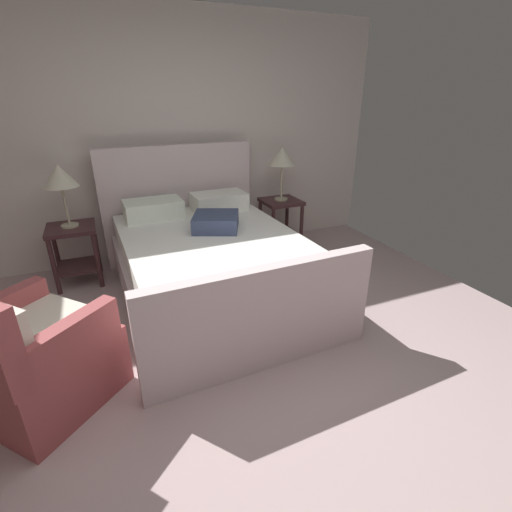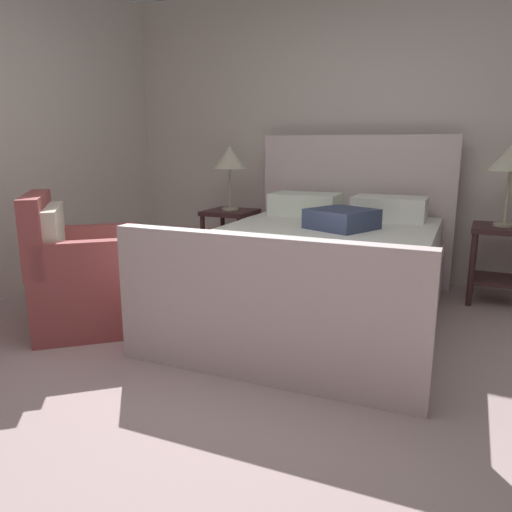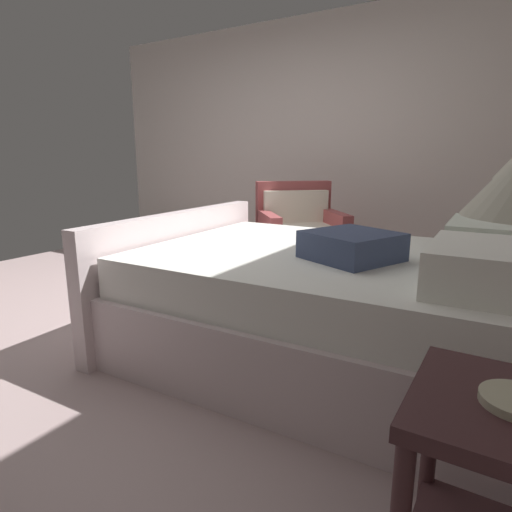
% 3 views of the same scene
% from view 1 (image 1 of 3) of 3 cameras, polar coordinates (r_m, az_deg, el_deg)
% --- Properties ---
extents(ground_plane, '(4.83, 5.23, 0.02)m').
position_cam_1_polar(ground_plane, '(2.55, 3.20, -20.54)').
color(ground_plane, '#B59C9B').
extents(wall_back, '(4.95, 0.12, 2.62)m').
position_cam_1_polar(wall_back, '(4.40, -12.64, 17.17)').
color(wall_back, silver).
rests_on(wall_back, ground).
extents(bed, '(1.74, 2.29, 1.28)m').
position_cam_1_polar(bed, '(3.45, -7.13, -0.66)').
color(bed, silver).
rests_on(bed, ground).
extents(nightstand_right, '(0.44, 0.44, 0.60)m').
position_cam_1_polar(nightstand_right, '(4.56, 3.81, 6.25)').
color(nightstand_right, '#402427').
rests_on(nightstand_right, ground).
extents(table_lamp_right, '(0.32, 0.32, 0.62)m').
position_cam_1_polar(table_lamp_right, '(4.41, 4.06, 14.92)').
color(table_lamp_right, '#B7B293').
rests_on(table_lamp_right, nightstand_right).
extents(nightstand_left, '(0.44, 0.44, 0.60)m').
position_cam_1_polar(nightstand_left, '(4.05, -26.23, 1.48)').
color(nightstand_left, '#402427').
rests_on(nightstand_left, ground).
extents(table_lamp_left, '(0.31, 0.31, 0.59)m').
position_cam_1_polar(table_lamp_left, '(3.88, -28.02, 10.69)').
color(table_lamp_left, '#B7B293').
rests_on(table_lamp_left, nightstand_left).
extents(armchair, '(1.02, 1.02, 0.90)m').
position_cam_1_polar(armchair, '(2.62, -31.44, -13.17)').
color(armchair, '#A0494A').
rests_on(armchair, ground).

